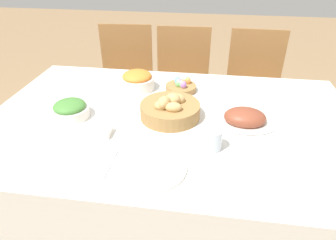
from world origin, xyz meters
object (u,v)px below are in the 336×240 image
at_px(ham_platter, 245,119).
at_px(spoon, 201,173).
at_px(carrot_bowl, 137,80).
at_px(bread_basket, 170,109).
at_px(chair_far_center, 182,84).
at_px(egg_basket, 181,87).
at_px(drinking_cup, 213,139).
at_px(chair_far_right, 254,88).
at_px(chair_far_left, 126,80).
at_px(dinner_plate, 151,168).
at_px(green_salad_bowl, 70,109).
at_px(fork, 110,164).
at_px(knife, 193,172).
at_px(butter_dish, 98,131).

distance_m(ham_platter, spoon, 0.43).
bearing_deg(carrot_bowl, spoon, -59.43).
bearing_deg(bread_basket, chair_far_center, 92.12).
xyz_separation_m(chair_far_center, carrot_bowl, (-0.20, -0.63, 0.29)).
xyz_separation_m(chair_far_center, egg_basket, (0.06, -0.63, 0.27)).
bearing_deg(drinking_cup, chair_far_right, 74.68).
xyz_separation_m(bread_basket, spoon, (0.18, -0.40, -0.04)).
bearing_deg(chair_far_left, dinner_plate, -74.93).
height_order(chair_far_center, dinner_plate, chair_far_center).
distance_m(carrot_bowl, drinking_cup, 0.69).
bearing_deg(bread_basket, chair_far_right, 60.40).
relative_size(green_salad_bowl, drinking_cup, 1.97).
distance_m(egg_basket, ham_platter, 0.46).
bearing_deg(green_salad_bowl, chair_far_right, 44.45).
relative_size(bread_basket, carrot_bowl, 1.47).
xyz_separation_m(chair_far_right, spoon, (-0.35, -1.33, 0.24)).
bearing_deg(chair_far_left, egg_basket, -55.20).
bearing_deg(green_salad_bowl, spoon, -26.55).
height_order(chair_far_center, ham_platter, chair_far_center).
bearing_deg(chair_far_left, chair_far_center, -4.81).
bearing_deg(egg_basket, dinner_plate, -93.16).
xyz_separation_m(chair_far_left, egg_basket, (0.52, -0.63, 0.27)).
bearing_deg(drinking_cup, chair_far_center, 101.90).
relative_size(chair_far_center, fork, 5.06).
bearing_deg(egg_basket, fork, -106.09).
bearing_deg(knife, chair_far_left, 116.62).
bearing_deg(dinner_plate, ham_platter, 45.57).
height_order(chair_far_right, ham_platter, chair_far_right).
bearing_deg(drinking_cup, butter_dish, 176.30).
bearing_deg(carrot_bowl, knife, -61.30).
bearing_deg(knife, butter_dish, 156.81).
xyz_separation_m(chair_far_right, knife, (-0.38, -1.33, 0.24)).
height_order(dinner_plate, drinking_cup, drinking_cup).
relative_size(bread_basket, knife, 1.59).
height_order(knife, butter_dish, butter_dish).
xyz_separation_m(chair_far_left, bread_basket, (0.50, -0.93, 0.29)).
distance_m(green_salad_bowl, fork, 0.45).
relative_size(egg_basket, dinner_plate, 0.64).
bearing_deg(bread_basket, chair_far_left, 118.17).
bearing_deg(chair_far_center, knife, -84.44).
height_order(bread_basket, dinner_plate, bread_basket).
xyz_separation_m(spoon, butter_dish, (-0.48, 0.20, 0.01)).
height_order(chair_far_left, dinner_plate, chair_far_left).
relative_size(chair_far_right, drinking_cup, 9.95).
relative_size(bread_basket, egg_basket, 1.67).
xyz_separation_m(chair_far_left, drinking_cup, (0.71, -1.16, 0.29)).
xyz_separation_m(chair_far_left, spoon, (0.67, -1.33, 0.24)).
xyz_separation_m(chair_far_right, dinner_plate, (-0.55, -1.33, 0.24)).
height_order(chair_far_center, fork, chair_far_center).
bearing_deg(bread_basket, fork, -114.55).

